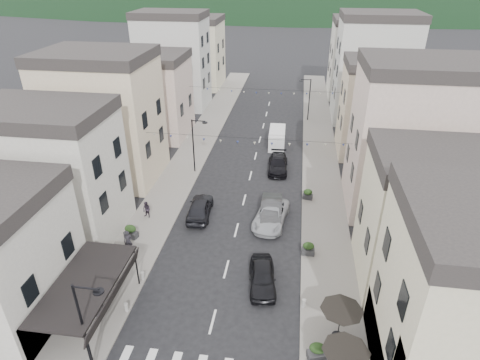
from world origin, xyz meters
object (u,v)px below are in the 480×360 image
object	(u,v)px
parked_car_c	(271,215)
pedestrian_a	(128,241)
delivery_van	(277,137)
pedestrian_b	(147,210)
parked_car_d	(278,164)
parked_car_e	(200,208)
parked_car_b	(271,211)
parked_car_a	(262,277)

from	to	relation	value
parked_car_c	pedestrian_a	bearing A→B (deg)	-144.64
delivery_van	pedestrian_b	bearing A→B (deg)	-121.71
parked_car_d	delivery_van	distance (m)	6.71
pedestrian_a	parked_car_c	bearing A→B (deg)	9.83
parked_car_c	delivery_van	distance (m)	16.92
parked_car_e	pedestrian_b	bearing A→B (deg)	9.83
parked_car_b	delivery_van	bearing A→B (deg)	89.17
parked_car_c	pedestrian_b	distance (m)	10.94
parked_car_b	pedestrian_a	xyz separation A→B (m)	(-10.68, -6.26, 0.18)
pedestrian_a	pedestrian_b	xyz separation A→B (m)	(-0.23, 4.74, -0.14)
delivery_van	pedestrian_a	size ratio (longest dim) A/B	2.67
parked_car_b	parked_car_d	xyz separation A→B (m)	(0.00, 9.58, -0.11)
parked_car_d	delivery_van	size ratio (longest dim) A/B	1.04
parked_car_a	parked_car_d	size ratio (longest dim) A/B	0.88
parked_car_e	delivery_van	distance (m)	17.67
parked_car_d	pedestrian_b	world-z (taller)	pedestrian_b
parked_car_c	parked_car_b	bearing A→B (deg)	97.69
delivery_van	pedestrian_b	world-z (taller)	delivery_van
parked_car_d	pedestrian_a	size ratio (longest dim) A/B	2.78
delivery_van	pedestrian_b	xyz separation A→B (m)	(-10.36, -17.77, -0.24)
parked_car_b	parked_car_e	world-z (taller)	parked_car_b
parked_car_a	parked_car_d	bearing A→B (deg)	82.44
parked_car_b	delivery_van	distance (m)	16.26
parked_car_a	pedestrian_b	xyz separation A→B (m)	(-10.91, 6.91, 0.13)
parked_car_a	parked_car_e	size ratio (longest dim) A/B	0.91
parked_car_a	delivery_van	bearing A→B (deg)	83.69
parked_car_d	parked_car_e	bearing A→B (deg)	-124.48
delivery_van	parked_car_e	bearing A→B (deg)	-110.70
parked_car_e	pedestrian_a	size ratio (longest dim) A/B	2.69
pedestrian_b	pedestrian_a	bearing A→B (deg)	-70.09
parked_car_e	delivery_van	bearing A→B (deg)	-112.92
parked_car_c	pedestrian_a	xyz separation A→B (m)	(-10.68, -5.60, 0.26)
parked_car_a	parked_car_c	xyz separation A→B (m)	(0.00, 7.77, 0.00)
parked_car_a	pedestrian_b	size ratio (longest dim) A/B	2.89
pedestrian_b	parked_car_a	bearing A→B (deg)	-15.23
parked_car_b	parked_car_e	distance (m)	6.38
parked_car_e	parked_car_d	bearing A→B (deg)	-126.14
parked_car_a	parked_car_b	distance (m)	8.43
delivery_van	parked_car_b	bearing A→B (deg)	-89.55
parked_car_e	parked_car_c	bearing A→B (deg)	174.24
parked_car_c	delivery_van	xyz separation A→B (m)	(-0.54, 16.91, 0.36)
parked_car_c	parked_car_e	distance (m)	6.37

